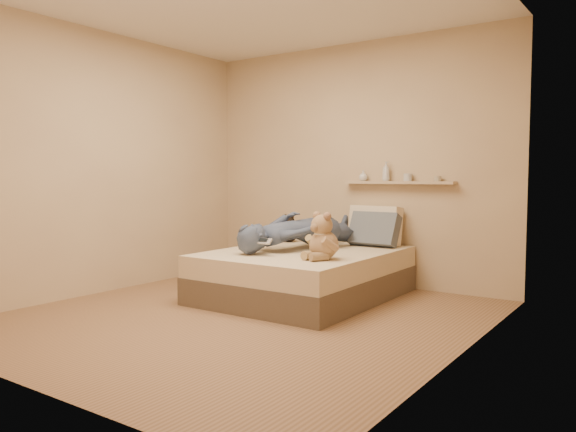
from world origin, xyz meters
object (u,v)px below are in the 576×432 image
Objects in this scene: teddy_bear at (322,240)px; dark_plush at (289,230)px; bed at (304,274)px; pillow_grey at (374,230)px; wall_shelf at (397,182)px; game_console at (263,241)px; pillow_cream at (375,225)px; person at (302,230)px.

teddy_bear is 1.37× the size of dark_plush.
bed is 3.80× the size of pillow_grey.
wall_shelf reaches higher than teddy_bear.
game_console is 1.43m from pillow_cream.
wall_shelf is at bearing 55.20° from pillow_grey.
game_console is 0.53× the size of dark_plush.
pillow_cream is at bearing 72.16° from game_console.
person is at bearing 136.94° from teddy_bear.
teddy_bear is at bearing -43.03° from dark_plush.
bed is 1.38m from wall_shelf.
bed is 0.99m from pillow_cream.
person is at bearing -131.07° from pillow_grey.
pillow_grey reaches higher than game_console.
bed is at bearing 137.97° from teddy_bear.
wall_shelf is at bearing 20.60° from pillow_cream.
dark_plush is at bearing 112.80° from game_console.
teddy_bear is at bearing -88.00° from pillow_grey.
game_console is 0.29× the size of pillow_cream.
game_console is at bearing -100.41° from bed.
pillow_cream is 0.84m from person.
game_console reaches higher than bed.
game_console is at bearing -112.13° from pillow_grey.
bed is 1.58× the size of wall_shelf.
bed is at bearing 147.55° from person.
pillow_grey is 0.33× the size of person.
teddy_bear reaches higher than pillow_cream.
pillow_cream is at bearing 67.73° from bed.
person is (-0.54, 0.51, 0.01)m from teddy_bear.
dark_plush is (-0.44, 1.04, -0.01)m from game_console.
game_console is 0.64m from person.
game_console is 1.66m from wall_shelf.
teddy_bear is 0.75× the size of pillow_cream.
pillow_grey is (0.93, 0.18, 0.04)m from dark_plush.
bed is at bearing -121.18° from wall_shelf.
wall_shelf reaches higher than dark_plush.
pillow_grey is at bearing -67.53° from pillow_cream.
bed is at bearing 79.59° from game_console.
teddy_bear reaches higher than pillow_grey.
person is (0.43, -0.40, 0.05)m from dark_plush.
pillow_cream reaches higher than game_console.
dark_plush is at bearing 136.97° from teddy_bear.
pillow_grey is at bearing -124.80° from wall_shelf.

